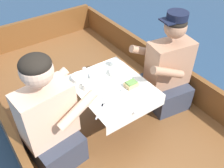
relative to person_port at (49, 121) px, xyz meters
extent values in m
plane|color=navy|center=(0.59, 0.15, -0.67)|extent=(60.00, 60.00, 0.00)
cube|color=brown|center=(0.59, 0.15, -0.54)|extent=(1.77, 3.48, 0.26)
cube|color=brown|center=(-0.26, 0.15, -0.25)|extent=(0.06, 3.48, 0.31)
cube|color=brown|center=(1.45, 0.15, -0.25)|extent=(0.06, 3.48, 0.31)
cube|color=brown|center=(0.59, 1.86, -0.23)|extent=(1.65, 0.06, 0.36)
cylinder|color=#B2B2B7|center=(0.59, 0.03, -0.20)|extent=(0.07, 0.07, 0.42)
cube|color=brown|center=(0.59, 0.03, 0.02)|extent=(0.55, 0.66, 0.02)
cube|color=white|center=(0.59, 0.03, 0.03)|extent=(0.58, 0.69, 0.00)
cube|color=white|center=(0.59, -0.31, -0.02)|extent=(0.58, 0.00, 0.10)
cube|color=white|center=(0.59, 0.37, -0.02)|extent=(0.58, 0.00, 0.10)
cube|color=#333847|center=(-0.01, 0.00, -0.28)|extent=(0.41, 0.48, 0.26)
cube|color=beige|center=(-0.01, 0.00, 0.08)|extent=(0.42, 0.27, 0.46)
sphere|color=beige|center=(-0.01, 0.00, 0.47)|extent=(0.22, 0.22, 0.22)
ellipsoid|color=black|center=(-0.01, 0.00, 0.52)|extent=(0.21, 0.21, 0.12)
cylinder|color=beige|center=(0.13, 0.20, 0.15)|extent=(0.34, 0.11, 0.21)
cylinder|color=beige|center=(0.17, -0.16, 0.15)|extent=(0.34, 0.11, 0.21)
cube|color=#333847|center=(1.19, -0.04, -0.28)|extent=(0.43, 0.49, 0.26)
cube|color=tan|center=(1.19, -0.04, 0.07)|extent=(0.43, 0.28, 0.44)
sphere|color=tan|center=(1.19, -0.04, 0.44)|extent=(0.19, 0.19, 0.19)
ellipsoid|color=black|center=(1.19, -0.04, 0.48)|extent=(0.18, 0.18, 0.11)
cylinder|color=tan|center=(1.01, -0.19, 0.14)|extent=(0.34, 0.12, 0.21)
cylinder|color=tan|center=(1.07, 0.16, 0.14)|extent=(0.34, 0.12, 0.21)
cylinder|color=black|center=(1.19, -0.04, 0.54)|extent=(0.18, 0.18, 0.06)
cube|color=black|center=(1.10, -0.03, 0.51)|extent=(0.12, 0.15, 0.01)
cylinder|color=white|center=(0.71, -0.08, 0.04)|extent=(0.20, 0.20, 0.01)
cylinder|color=white|center=(0.51, -0.12, 0.04)|extent=(0.19, 0.19, 0.01)
cube|color=tan|center=(0.71, -0.08, 0.06)|extent=(0.11, 0.08, 0.04)
cube|color=#669347|center=(0.71, -0.08, 0.09)|extent=(0.09, 0.07, 0.01)
cylinder|color=white|center=(0.54, 0.21, 0.06)|extent=(0.11, 0.11, 0.04)
cylinder|color=beige|center=(0.54, 0.21, 0.07)|extent=(0.09, 0.09, 0.02)
cylinder|color=white|center=(0.41, 0.26, 0.06)|extent=(0.14, 0.14, 0.04)
cylinder|color=beige|center=(0.41, 0.26, 0.07)|extent=(0.12, 0.12, 0.02)
cylinder|color=white|center=(0.72, 0.14, 0.06)|extent=(0.14, 0.14, 0.04)
cylinder|color=beige|center=(0.72, 0.14, 0.07)|extent=(0.11, 0.11, 0.02)
cylinder|color=white|center=(0.40, 0.12, 0.06)|extent=(0.07, 0.07, 0.06)
torus|color=white|center=(0.44, 0.12, 0.07)|extent=(0.04, 0.01, 0.04)
cylinder|color=#3D2314|center=(0.40, 0.12, 0.08)|extent=(0.06, 0.06, 0.01)
cylinder|color=white|center=(0.78, 0.27, 0.06)|extent=(0.07, 0.07, 0.06)
torus|color=white|center=(0.82, 0.27, 0.07)|extent=(0.04, 0.01, 0.04)
cylinder|color=#3D2314|center=(0.78, 0.27, 0.08)|extent=(0.06, 0.06, 0.01)
cube|color=silver|center=(0.79, -0.21, 0.04)|extent=(0.17, 0.06, 0.00)
ellipsoid|color=silver|center=(0.72, -0.19, 0.04)|extent=(0.04, 0.02, 0.01)
cube|color=silver|center=(0.40, -0.07, 0.04)|extent=(0.15, 0.10, 0.00)
cube|color=silver|center=(0.45, -0.22, 0.04)|extent=(0.17, 0.02, 0.00)
cube|color=silver|center=(0.51, 0.32, 0.04)|extent=(0.05, 0.17, 0.00)
ellipsoid|color=silver|center=(0.52, 0.39, 0.04)|extent=(0.04, 0.02, 0.01)
cube|color=silver|center=(0.58, -0.26, 0.04)|extent=(0.09, 0.16, 0.00)
ellipsoid|color=silver|center=(0.62, -0.20, 0.04)|extent=(0.04, 0.02, 0.01)
cube|color=silver|center=(0.34, -0.16, 0.04)|extent=(0.14, 0.12, 0.00)
cube|color=silver|center=(0.40, -0.12, 0.04)|extent=(0.04, 0.04, 0.00)
camera|label=1|loc=(-0.33, -1.29, 1.39)|focal=40.00mm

